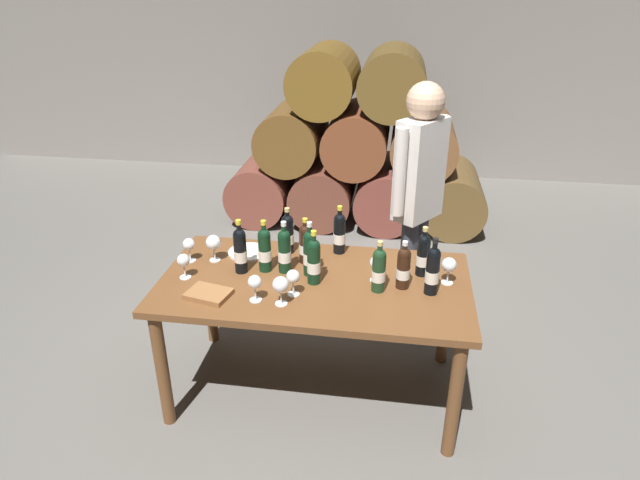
% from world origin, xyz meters
% --- Properties ---
extents(ground_plane, '(14.00, 14.00, 0.00)m').
position_xyz_m(ground_plane, '(0.00, 0.00, 0.00)').
color(ground_plane, '#66635E').
extents(cellar_back_wall, '(10.00, 0.24, 2.80)m').
position_xyz_m(cellar_back_wall, '(0.00, 4.20, 1.40)').
color(cellar_back_wall, gray).
rests_on(cellar_back_wall, ground_plane).
extents(barrel_stack, '(2.49, 0.90, 1.69)m').
position_xyz_m(barrel_stack, '(-0.00, 2.60, 0.72)').
color(barrel_stack, brown).
rests_on(barrel_stack, ground_plane).
extents(dining_table, '(1.70, 0.90, 0.76)m').
position_xyz_m(dining_table, '(0.00, 0.00, 0.67)').
color(dining_table, brown).
rests_on(dining_table, ground_plane).
extents(wine_bottle_0, '(0.07, 0.07, 0.32)m').
position_xyz_m(wine_bottle_0, '(-0.42, 0.04, 0.90)').
color(wine_bottle_0, black).
rests_on(wine_bottle_0, dining_table).
extents(wine_bottle_1, '(0.07, 0.07, 0.29)m').
position_xyz_m(wine_bottle_1, '(0.35, -0.05, 0.89)').
color(wine_bottle_1, '#19381E').
rests_on(wine_bottle_1, dining_table).
extents(wine_bottle_2, '(0.07, 0.07, 0.27)m').
position_xyz_m(wine_bottle_2, '(0.48, -0.00, 0.88)').
color(wine_bottle_2, black).
rests_on(wine_bottle_2, dining_table).
extents(wine_bottle_3, '(0.07, 0.07, 0.31)m').
position_xyz_m(wine_bottle_3, '(-0.18, 0.08, 0.89)').
color(wine_bottle_3, black).
rests_on(wine_bottle_3, dining_table).
extents(wine_bottle_4, '(0.07, 0.07, 0.31)m').
position_xyz_m(wine_bottle_4, '(-0.29, 0.07, 0.89)').
color(wine_bottle_4, black).
rests_on(wine_bottle_4, dining_table).
extents(wine_bottle_5, '(0.07, 0.07, 0.32)m').
position_xyz_m(wine_bottle_5, '(-0.04, 0.07, 0.90)').
color(wine_bottle_5, black).
rests_on(wine_bottle_5, dining_table).
extents(wine_bottle_6, '(0.07, 0.07, 0.30)m').
position_xyz_m(wine_bottle_6, '(0.09, 0.36, 0.89)').
color(wine_bottle_6, black).
rests_on(wine_bottle_6, dining_table).
extents(wine_bottle_7, '(0.07, 0.07, 0.29)m').
position_xyz_m(wine_bottle_7, '(-0.21, 0.31, 0.89)').
color(wine_bottle_7, black).
rests_on(wine_bottle_7, dining_table).
extents(wine_bottle_8, '(0.07, 0.07, 0.32)m').
position_xyz_m(wine_bottle_8, '(0.63, -0.04, 0.90)').
color(wine_bottle_8, black).
rests_on(wine_bottle_8, dining_table).
extents(wine_bottle_9, '(0.07, 0.07, 0.28)m').
position_xyz_m(wine_bottle_9, '(-0.09, 0.21, 0.88)').
color(wine_bottle_9, black).
rests_on(wine_bottle_9, dining_table).
extents(wine_bottle_10, '(0.07, 0.07, 0.29)m').
position_xyz_m(wine_bottle_10, '(0.58, 0.16, 0.89)').
color(wine_bottle_10, black).
rests_on(wine_bottle_10, dining_table).
extents(wine_bottle_11, '(0.07, 0.07, 0.31)m').
position_xyz_m(wine_bottle_11, '(-0.00, -0.02, 0.89)').
color(wine_bottle_11, black).
rests_on(wine_bottle_11, dining_table).
extents(wine_glass_0, '(0.07, 0.07, 0.15)m').
position_xyz_m(wine_glass_0, '(-0.71, -0.08, 0.86)').
color(wine_glass_0, white).
rests_on(wine_glass_0, dining_table).
extents(wine_glass_1, '(0.07, 0.07, 0.15)m').
position_xyz_m(wine_glass_1, '(-0.27, -0.25, 0.86)').
color(wine_glass_1, white).
rests_on(wine_glass_1, dining_table).
extents(wine_glass_2, '(0.07, 0.07, 0.15)m').
position_xyz_m(wine_glass_2, '(-0.09, -0.17, 0.86)').
color(wine_glass_2, white).
rests_on(wine_glass_2, dining_table).
extents(wine_glass_3, '(0.09, 0.09, 0.16)m').
position_xyz_m(wine_glass_3, '(-0.62, 0.14, 0.87)').
color(wine_glass_3, white).
rests_on(wine_glass_3, dining_table).
extents(wine_glass_4, '(0.08, 0.08, 0.15)m').
position_xyz_m(wine_glass_4, '(0.72, 0.08, 0.87)').
color(wine_glass_4, white).
rests_on(wine_glass_4, dining_table).
extents(wine_glass_5, '(0.08, 0.08, 0.16)m').
position_xyz_m(wine_glass_5, '(-0.13, -0.26, 0.87)').
color(wine_glass_5, white).
rests_on(wine_glass_5, dining_table).
extents(wine_glass_6, '(0.07, 0.07, 0.15)m').
position_xyz_m(wine_glass_6, '(0.33, 0.05, 0.87)').
color(wine_glass_6, white).
rests_on(wine_glass_6, dining_table).
extents(wine_glass_7, '(0.07, 0.07, 0.14)m').
position_xyz_m(wine_glass_7, '(-0.76, 0.12, 0.86)').
color(wine_glass_7, white).
rests_on(wine_glass_7, dining_table).
extents(tasting_notebook, '(0.25, 0.20, 0.03)m').
position_xyz_m(tasting_notebook, '(-0.52, -0.25, 0.77)').
color(tasting_notebook, '#936038').
rests_on(tasting_notebook, dining_table).
extents(serving_plate, '(0.24, 0.24, 0.01)m').
position_xyz_m(serving_plate, '(-0.45, 0.26, 0.77)').
color(serving_plate, white).
rests_on(serving_plate, dining_table).
extents(sommelier_presenting, '(0.33, 0.41, 1.72)m').
position_xyz_m(sommelier_presenting, '(0.55, 0.75, 1.04)').
color(sommelier_presenting, '#383842').
rests_on(sommelier_presenting, ground_plane).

